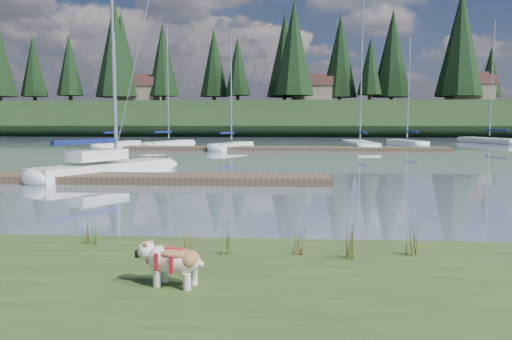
{
  "coord_description": "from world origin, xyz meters",
  "views": [
    {
      "loc": [
        2.36,
        -10.27,
        2.47
      ],
      "look_at": [
        1.71,
        -0.5,
        1.48
      ],
      "focal_mm": 35.0,
      "sensor_mm": 36.0,
      "label": 1
    }
  ],
  "objects": [
    {
      "name": "ground",
      "position": [
        0.0,
        30.0,
        0.0
      ],
      "size": [
        200.0,
        200.0,
        0.0
      ],
      "primitive_type": "plane",
      "color": "#7D8DA3",
      "rests_on": "ground"
    },
    {
      "name": "ridge",
      "position": [
        0.0,
        73.0,
        2.5
      ],
      "size": [
        200.0,
        20.0,
        5.0
      ],
      "primitive_type": "cube",
      "color": "#1D3017",
      "rests_on": "ground"
    },
    {
      "name": "bulldog",
      "position": [
        0.89,
        -4.14,
        0.69
      ],
      "size": [
        0.93,
        0.49,
        0.55
      ],
      "rotation": [
        0.0,
        0.0,
        2.91
      ],
      "color": "silver",
      "rests_on": "bank"
    },
    {
      "name": "sailboat_main",
      "position": [
        -5.42,
        11.54,
        0.42
      ],
      "size": [
        5.15,
        7.56,
        11.34
      ],
      "rotation": [
        0.0,
        0.0,
        1.06
      ],
      "color": "white",
      "rests_on": "ground"
    },
    {
      "name": "dock_near",
      "position": [
        -4.0,
        9.0,
        0.15
      ],
      "size": [
        16.0,
        2.0,
        0.3
      ],
      "primitive_type": "cube",
      "color": "#4C3D2C",
      "rests_on": "ground"
    },
    {
      "name": "dock_far",
      "position": [
        2.0,
        30.0,
        0.15
      ],
      "size": [
        26.0,
        2.2,
        0.3
      ],
      "primitive_type": "cube",
      "color": "#4C3D2C",
      "rests_on": "ground"
    },
    {
      "name": "sailboat_bg_0",
      "position": [
        -12.39,
        32.67,
        0.33
      ],
      "size": [
        2.64,
        6.87,
        9.92
      ],
      "rotation": [
        0.0,
        0.0,
        1.37
      ],
      "color": "white",
      "rests_on": "ground"
    },
    {
      "name": "sailboat_bg_1",
      "position": [
        -8.2,
        34.51,
        0.33
      ],
      "size": [
        3.87,
        7.13,
        10.7
      ],
      "rotation": [
        0.0,
        0.0,
        1.2
      ],
      "color": "white",
      "rests_on": "ground"
    },
    {
      "name": "sailboat_bg_2",
      "position": [
        -2.21,
        31.48,
        0.33
      ],
      "size": [
        3.56,
        6.45,
        9.84
      ],
      "rotation": [
        0.0,
        0.0,
        1.19
      ],
      "color": "white",
      "rests_on": "ground"
    },
    {
      "name": "sailboat_bg_3",
      "position": [
        8.59,
        35.12,
        0.32
      ],
      "size": [
        2.3,
        9.7,
        13.95
      ],
      "rotation": [
        0.0,
        0.0,
        1.61
      ],
      "color": "white",
      "rests_on": "ground"
    },
    {
      "name": "sailboat_bg_4",
      "position": [
        13.25,
        37.78,
        0.33
      ],
      "size": [
        2.87,
        6.92,
        10.16
      ],
      "rotation": [
        0.0,
        0.0,
        1.8
      ],
      "color": "white",
      "rests_on": "ground"
    },
    {
      "name": "sailboat_bg_5",
      "position": [
        23.16,
        44.39,
        0.32
      ],
      "size": [
        4.38,
        9.08,
        12.71
      ],
      "rotation": [
        0.0,
        0.0,
        1.88
      ],
      "color": "white",
      "rests_on": "ground"
    },
    {
      "name": "weed_0",
      "position": [
        0.76,
        -2.4,
        0.55
      ],
      "size": [
        0.17,
        0.14,
        0.49
      ],
      "color": "#475B23",
      "rests_on": "bank"
    },
    {
      "name": "weed_1",
      "position": [
        1.4,
        -2.58,
        0.59
      ],
      "size": [
        0.17,
        0.14,
        0.57
      ],
      "color": "#475B23",
      "rests_on": "bank"
    },
    {
      "name": "weed_2",
      "position": [
        3.32,
        -2.73,
        0.67
      ],
      "size": [
        0.17,
        0.14,
        0.77
      ],
      "color": "#475B23",
      "rests_on": "bank"
    },
    {
      "name": "weed_3",
      "position": [
        -0.98,
        -2.07,
        0.61
      ],
      "size": [
        0.17,
        0.14,
        0.63
      ],
      "color": "#475B23",
      "rests_on": "bank"
    },
    {
      "name": "weed_4",
      "position": [
        2.52,
        -2.58,
        0.56
      ],
      "size": [
        0.17,
        0.14,
        0.51
      ],
      "color": "#475B23",
      "rests_on": "bank"
    },
    {
      "name": "weed_5",
      "position": [
        4.31,
        -2.46,
        0.61
      ],
      "size": [
        0.17,
        0.14,
        0.63
      ],
      "color": "#475B23",
      "rests_on": "bank"
    },
    {
      "name": "mud_lip",
      "position": [
        0.0,
        -1.6,
        0.07
      ],
      "size": [
        60.0,
        0.5,
        0.14
      ],
      "primitive_type": "cube",
      "color": "#33281C",
      "rests_on": "ground"
    },
    {
      "name": "conifer_1",
      "position": [
        -40.0,
        71.0,
        11.28
      ],
      "size": [
        4.4,
        4.4,
        11.3
      ],
      "color": "#382619",
      "rests_on": "ridge"
    },
    {
      "name": "conifer_2",
      "position": [
        -25.0,
        68.0,
        13.54
      ],
      "size": [
        6.6,
        6.6,
        16.05
      ],
      "color": "#382619",
      "rests_on": "ridge"
    },
    {
      "name": "conifer_3",
      "position": [
        -10.0,
        72.0,
        11.74
      ],
      "size": [
        4.84,
        4.84,
        12.25
      ],
      "color": "#382619",
      "rests_on": "ridge"
    },
    {
      "name": "conifer_4",
      "position": [
        3.0,
        66.0,
        13.09
      ],
      "size": [
        6.16,
        6.16,
        15.1
      ],
      "color": "#382619",
      "rests_on": "ridge"
    },
    {
      "name": "conifer_5",
      "position": [
        15.0,
        70.0,
        10.83
      ],
      "size": [
        3.96,
        3.96,
        10.35
      ],
      "color": "#382619",
      "rests_on": "ridge"
    },
    {
      "name": "conifer_6",
      "position": [
        28.0,
        68.0,
        13.99
      ],
      "size": [
        7.04,
        7.04,
        17.0
      ],
      "color": "#382619",
      "rests_on": "ridge"
    },
    {
      "name": "house_0",
      "position": [
        -22.0,
        70.0,
        7.31
      ],
      "size": [
        6.3,
        5.3,
        4.65
      ],
      "color": "gray",
      "rests_on": "ridge"
    },
    {
      "name": "house_1",
      "position": [
        6.0,
        71.0,
        7.31
      ],
      "size": [
        6.3,
        5.3,
        4.65
      ],
      "color": "gray",
      "rests_on": "ridge"
    },
    {
      "name": "house_2",
      "position": [
        30.0,
        69.0,
        7.31
      ],
      "size": [
        6.3,
        5.3,
        4.65
      ],
      "color": "gray",
      "rests_on": "ridge"
    }
  ]
}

